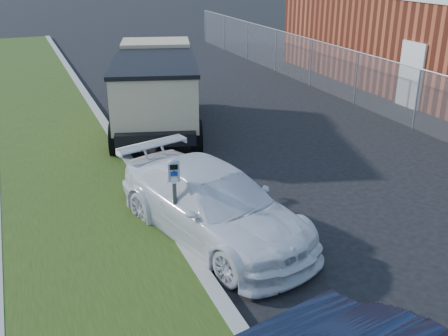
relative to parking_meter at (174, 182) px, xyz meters
name	(u,v)px	position (x,y,z in m)	size (l,w,h in m)	color
ground	(309,223)	(2.68, -0.14, -1.26)	(120.00, 120.00, 0.00)	black
streetside	(3,226)	(-2.89, 1.86, -1.20)	(6.12, 50.00, 0.15)	gray
chainlink_fence	(357,68)	(8.68, 6.86, 0.00)	(0.06, 30.06, 30.00)	slate
parking_meter	(174,182)	(0.00, 0.00, 0.00)	(0.24, 0.18, 1.54)	#3F4247
white_wagon	(212,203)	(0.75, 0.16, -0.61)	(1.84, 4.52, 1.31)	white
dump_truck	(156,85)	(1.59, 6.91, 0.04)	(3.73, 6.26, 2.31)	black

